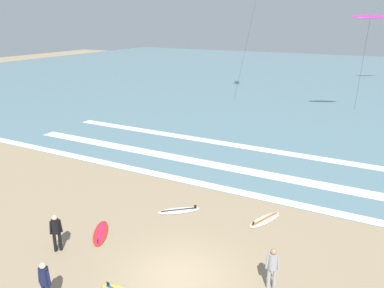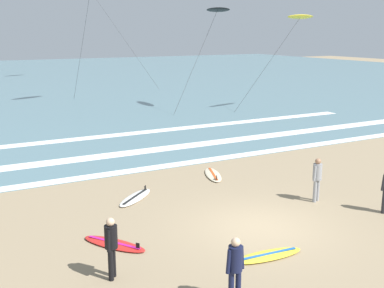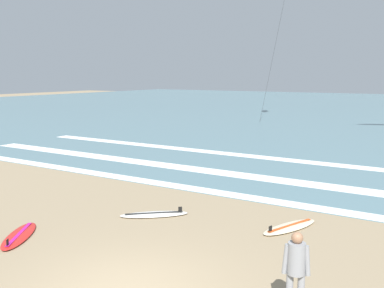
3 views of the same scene
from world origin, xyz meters
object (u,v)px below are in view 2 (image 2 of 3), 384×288
(surfboard_foreground_flat, at_px, (135,197))
(kite_black_low_near, at_px, (218,10))
(surfer_foreground_main, at_px, (235,265))
(surfboard_right_spare, at_px, (268,255))
(surfer_right_near, at_px, (111,243))
(surfboard_near_water, at_px, (114,244))
(surfer_background_far, at_px, (317,176))
(surfboard_left_pile, at_px, (213,175))
(kite_yellow_high_right, at_px, (300,17))

(surfboard_foreground_flat, height_order, kite_black_low_near, kite_black_low_near)
(surfer_foreground_main, height_order, surfboard_right_spare, surfer_foreground_main)
(surfer_foreground_main, bearing_deg, surfboard_foreground_flat, 85.43)
(surfer_right_near, xyz_separation_m, surfer_foreground_main, (2.05, -2.39, 0.00))
(surfboard_near_water, bearing_deg, kite_black_low_near, 52.16)
(surfer_right_near, relative_size, surfer_background_far, 1.00)
(surfer_foreground_main, relative_size, surfboard_near_water, 0.77)
(kite_black_low_near, bearing_deg, surfer_foreground_main, -120.12)
(surfer_background_far, xyz_separation_m, surfboard_foreground_flat, (-5.64, 3.33, -0.91))
(surfer_right_near, height_order, kite_black_low_near, kite_black_low_near)
(surfboard_left_pile, distance_m, kite_black_low_near, 18.93)
(surfer_right_near, height_order, kite_yellow_high_right, kite_yellow_high_right)
(surfboard_left_pile, height_order, surfboard_near_water, same)
(kite_yellow_high_right, bearing_deg, surfboard_left_pile, -140.87)
(kite_black_low_near, xyz_separation_m, kite_yellow_high_right, (5.15, -3.27, -0.51))
(surfer_foreground_main, bearing_deg, surfboard_near_water, 108.40)
(surfer_right_near, height_order, surfboard_foreground_flat, surfer_right_near)
(surfer_foreground_main, distance_m, kite_yellow_high_right, 28.29)
(surfboard_right_spare, xyz_separation_m, surfboard_near_water, (-3.44, 2.67, 0.00))
(surfboard_left_pile, xyz_separation_m, kite_black_low_near, (9.08, 14.84, 7.47))
(surfer_right_near, xyz_separation_m, surfer_background_far, (8.29, 1.85, 0.00))
(surfboard_near_water, bearing_deg, surfboard_foreground_flat, 59.65)
(surfboard_right_spare, relative_size, kite_yellow_high_right, 0.29)
(surfer_foreground_main, xyz_separation_m, surfboard_left_pile, (4.57, 8.68, -0.91))
(kite_black_low_near, bearing_deg, surfboard_near_water, -127.84)
(surfer_background_far, height_order, surfboard_left_pile, surfer_background_far)
(surfer_foreground_main, bearing_deg, kite_yellow_high_right, 47.13)
(surfboard_right_spare, height_order, surfboard_left_pile, same)
(surfer_foreground_main, relative_size, surfboard_left_pile, 0.73)
(surfboard_left_pile, height_order, kite_yellow_high_right, kite_yellow_high_right)
(surfboard_foreground_flat, bearing_deg, surfboard_right_spare, -76.59)
(surfboard_foreground_flat, bearing_deg, surfboard_left_pile, 15.72)
(surfboard_right_spare, height_order, surfboard_near_water, same)
(surfboard_right_spare, height_order, kite_black_low_near, kite_black_low_near)
(surfer_right_near, xyz_separation_m, surfboard_foreground_flat, (2.65, 5.18, -0.91))
(surfer_foreground_main, distance_m, surfboard_foreground_flat, 7.64)
(surfer_foreground_main, relative_size, surfboard_foreground_flat, 0.81)
(surfboard_foreground_flat, distance_m, kite_black_low_near, 21.93)
(surfer_right_near, relative_size, surfboard_right_spare, 0.75)
(surfboard_foreground_flat, distance_m, kite_yellow_high_right, 23.25)
(kite_yellow_high_right, bearing_deg, surfboard_right_spare, -131.77)
(surfboard_right_spare, bearing_deg, kite_black_low_near, 62.23)
(surfer_background_far, bearing_deg, kite_yellow_high_right, 51.92)
(surfer_foreground_main, bearing_deg, surfer_background_far, 34.11)
(surfboard_foreground_flat, bearing_deg, surfboard_near_water, -120.35)
(surfer_background_far, relative_size, surfboard_left_pile, 0.73)
(surfboard_right_spare, height_order, kite_yellow_high_right, kite_yellow_high_right)
(surfer_background_far, height_order, surfboard_right_spare, surfer_background_far)
(surfer_right_near, height_order, surfboard_right_spare, surfer_right_near)
(surfer_background_far, relative_size, surfboard_near_water, 0.77)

